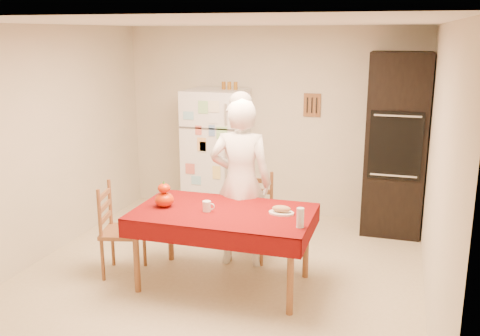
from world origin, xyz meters
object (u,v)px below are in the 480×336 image
at_px(chair_far, 253,212).
at_px(wine_glass, 300,218).
at_px(pumpkin_lower, 164,200).
at_px(bread_plate, 281,213).
at_px(chair_left, 116,226).
at_px(dining_table, 224,218).
at_px(refrigerator, 216,154).
at_px(oven_cabinet, 396,145).
at_px(coffee_mug, 207,206).
at_px(seated_woman, 241,183).

distance_m(chair_far, wine_glass, 1.26).
xyz_separation_m(pumpkin_lower, bread_plate, (1.14, 0.12, -0.06)).
xyz_separation_m(chair_left, wine_glass, (1.91, -0.15, 0.34)).
bearing_deg(wine_glass, pumpkin_lower, 172.52).
relative_size(dining_table, chair_far, 1.79).
bearing_deg(chair_far, wine_glass, -51.44).
distance_m(dining_table, chair_far, 0.79).
xyz_separation_m(refrigerator, chair_far, (0.84, -1.18, -0.34)).
bearing_deg(chair_left, oven_cabinet, -66.01).
distance_m(refrigerator, wine_glass, 2.66).
distance_m(refrigerator, chair_far, 1.49).
bearing_deg(coffee_mug, wine_glass, -10.27).
xyz_separation_m(chair_left, seated_woman, (1.13, 0.61, 0.39)).
bearing_deg(chair_far, bread_plate, -52.53).
bearing_deg(pumpkin_lower, chair_left, -176.97).
bearing_deg(chair_left, seated_woman, -75.87).
xyz_separation_m(oven_cabinet, seated_woman, (-1.51, -1.46, -0.21)).
bearing_deg(bread_plate, coffee_mug, -169.18).
relative_size(oven_cabinet, chair_left, 2.32).
xyz_separation_m(dining_table, wine_glass, (0.78, -0.23, 0.16)).
height_order(refrigerator, bread_plate, refrigerator).
xyz_separation_m(dining_table, coffee_mug, (-0.15, -0.06, 0.12)).
bearing_deg(coffee_mug, oven_cabinet, 50.82).
bearing_deg(bread_plate, seated_woman, 139.66).
height_order(refrigerator, coffee_mug, refrigerator).
relative_size(coffee_mug, pumpkin_lower, 0.53).
xyz_separation_m(oven_cabinet, chair_left, (-2.65, -2.07, -0.59)).
xyz_separation_m(chair_far, bread_plate, (0.47, -0.69, 0.26)).
bearing_deg(seated_woman, pumpkin_lower, 36.63).
relative_size(chair_far, coffee_mug, 9.50).
height_order(dining_table, seated_woman, seated_woman).
relative_size(refrigerator, chair_left, 1.79).
height_order(dining_table, chair_left, chair_left).
bearing_deg(coffee_mug, seated_woman, 74.97).
height_order(chair_far, bread_plate, chair_far).
relative_size(chair_far, wine_glass, 5.40).
distance_m(dining_table, seated_woman, 0.57).
bearing_deg(seated_woman, refrigerator, -68.59).
bearing_deg(bread_plate, chair_left, -174.90).
distance_m(oven_cabinet, chair_far, 1.99).
height_order(chair_far, pumpkin_lower, chair_far).
bearing_deg(refrigerator, coffee_mug, -73.07).
xyz_separation_m(refrigerator, oven_cabinet, (2.28, 0.05, 0.25)).
bearing_deg(bread_plate, dining_table, -172.06).
xyz_separation_m(refrigerator, wine_glass, (1.54, -2.17, -0.00)).
distance_m(refrigerator, seated_woman, 1.61).
relative_size(oven_cabinet, seated_woman, 1.23).
distance_m(dining_table, chair_left, 1.14).
xyz_separation_m(coffee_mug, bread_plate, (0.70, 0.13, -0.04)).
distance_m(seated_woman, wine_glass, 1.08).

